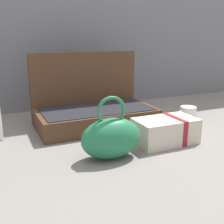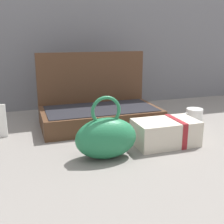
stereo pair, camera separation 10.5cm
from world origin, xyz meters
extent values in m
plane|color=slate|center=(0.00, 0.00, 0.00)|extent=(6.00, 6.00, 0.00)
cube|color=#4C301E|center=(0.02, 0.16, 0.04)|extent=(0.52, 0.27, 0.08)
cube|color=black|center=(0.02, 0.16, 0.08)|extent=(0.47, 0.24, 0.00)
cube|color=#4C301E|center=(0.02, 0.31, 0.16)|extent=(0.52, 0.02, 0.32)
ellipsoid|color=#237247|center=(-0.06, -0.17, 0.07)|extent=(0.21, 0.12, 0.14)
torus|color=#237247|center=(-0.06, -0.17, 0.16)|extent=(0.10, 0.01, 0.10)
cube|color=beige|center=(0.18, -0.12, 0.05)|extent=(0.23, 0.13, 0.09)
cube|color=maroon|center=(0.22, -0.12, 0.05)|extent=(0.02, 0.14, 0.10)
cylinder|color=white|center=(0.40, 0.01, 0.04)|extent=(0.07, 0.07, 0.09)
torus|color=white|center=(0.36, 0.01, 0.04)|extent=(0.06, 0.01, 0.06)
camera|label=1|loc=(-0.41, -0.95, 0.39)|focal=44.97mm
camera|label=2|loc=(-0.31, -0.99, 0.39)|focal=44.97mm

